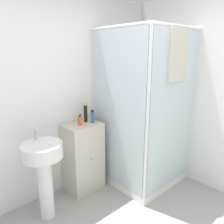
{
  "coord_description": "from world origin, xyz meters",
  "views": [
    {
      "loc": [
        -1.06,
        -0.71,
        1.78
      ],
      "look_at": [
        0.54,
        1.09,
        1.12
      ],
      "focal_mm": 35.0,
      "sensor_mm": 36.0,
      "label": 1
    }
  ],
  "objects": [
    {
      "name": "shower_enclosure",
      "position": [
        1.11,
        1.09,
        0.54
      ],
      "size": [
        0.98,
        1.01,
        2.08
      ],
      "color": "white",
      "rests_on": "ground_plane"
    },
    {
      "name": "shampoo_bottle_blue",
      "position": [
        0.52,
        1.44,
        0.99
      ],
      "size": [
        0.04,
        0.04,
        0.17
      ],
      "color": "#2D66A3",
      "rests_on": "vanity_cabinet"
    },
    {
      "name": "soap_dispenser",
      "position": [
        0.34,
        1.46,
        0.97
      ],
      "size": [
        0.05,
        0.05,
        0.14
      ],
      "color": "#E5562D",
      "rests_on": "vanity_cabinet"
    },
    {
      "name": "vanity_cabinet",
      "position": [
        0.38,
        1.49,
        0.46
      ],
      "size": [
        0.45,
        0.38,
        0.91
      ],
      "color": "beige",
      "rests_on": "ground_plane"
    },
    {
      "name": "sink",
      "position": [
        -0.23,
        1.31,
        0.63
      ],
      "size": [
        0.42,
        0.42,
        1.01
      ],
      "color": "white",
      "rests_on": "ground_plane"
    },
    {
      "name": "wall_back",
      "position": [
        0.0,
        1.7,
        1.25
      ],
      "size": [
        6.4,
        0.06,
        2.5
      ],
      "primitive_type": "cube",
      "color": "white",
      "rests_on": "ground_plane"
    },
    {
      "name": "shampoo_bottle_tall_black",
      "position": [
        0.47,
        1.52,
        1.03
      ],
      "size": [
        0.05,
        0.05,
        0.24
      ],
      "color": "black",
      "rests_on": "vanity_cabinet"
    }
  ]
}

